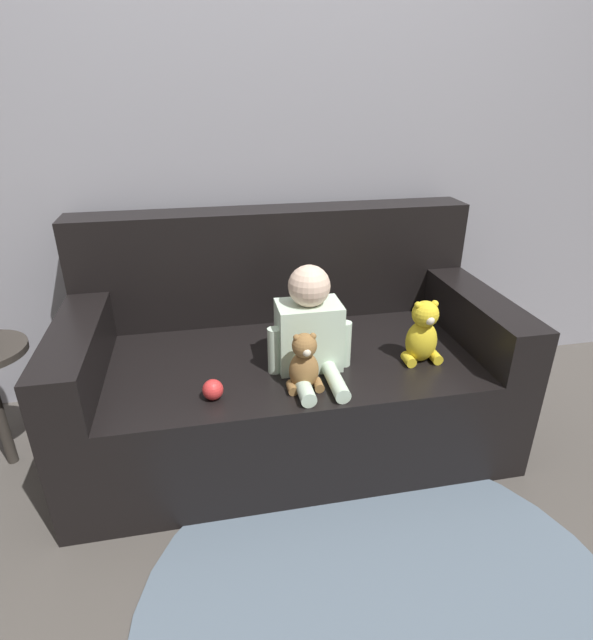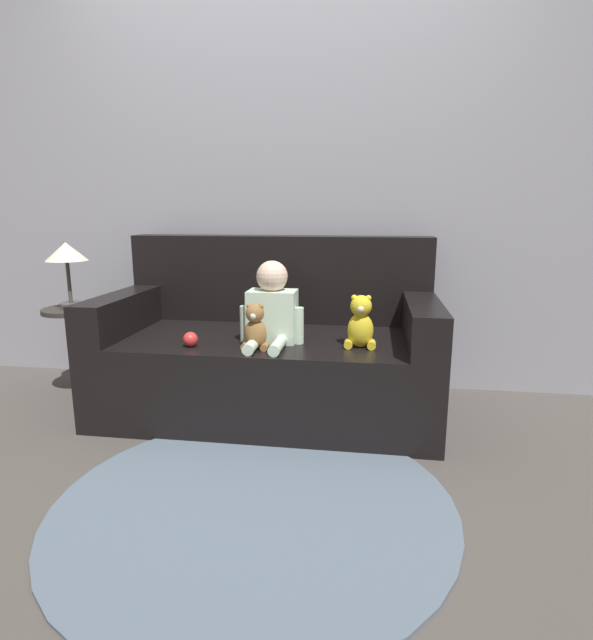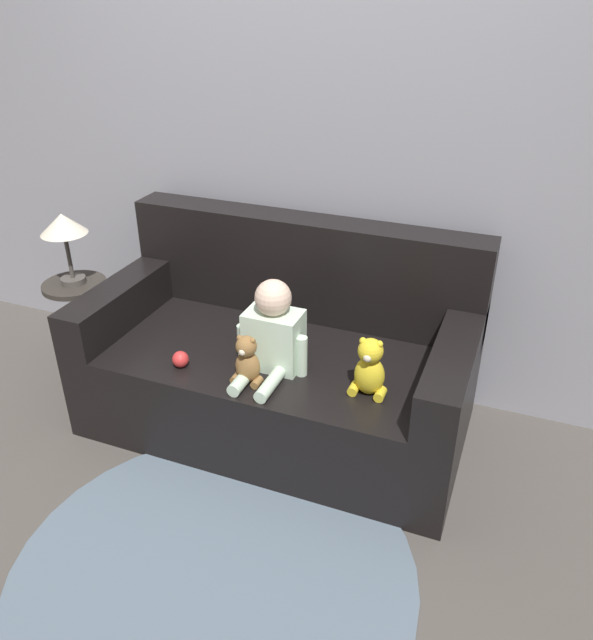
# 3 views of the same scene
# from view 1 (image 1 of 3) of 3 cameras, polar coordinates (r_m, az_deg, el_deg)

# --- Properties ---
(ground_plane) EXTENTS (12.00, 12.00, 0.00)m
(ground_plane) POSITION_cam_1_polar(r_m,az_deg,el_deg) (2.21, -0.83, -12.86)
(ground_plane) COLOR #4C4742
(wall_back) EXTENTS (8.00, 0.05, 2.60)m
(wall_back) POSITION_cam_1_polar(r_m,az_deg,el_deg) (2.25, -3.68, 23.62)
(wall_back) COLOR #93939E
(wall_back) RESTS_ON ground_plane
(couch) EXTENTS (1.68, 0.86, 0.90)m
(couch) POSITION_cam_1_polar(r_m,az_deg,el_deg) (2.08, -1.19, -5.08)
(couch) COLOR black
(couch) RESTS_ON ground_plane
(person_baby) EXTENTS (0.31, 0.35, 0.39)m
(person_baby) POSITION_cam_1_polar(r_m,az_deg,el_deg) (1.78, 1.51, -0.95)
(person_baby) COLOR silver
(person_baby) RESTS_ON couch
(teddy_bear_brown) EXTENTS (0.12, 0.10, 0.21)m
(teddy_bear_brown) POSITION_cam_1_polar(r_m,az_deg,el_deg) (1.68, 0.91, -4.97)
(teddy_bear_brown) COLOR olive
(teddy_bear_brown) RESTS_ON couch
(plush_toy_side) EXTENTS (0.14, 0.11, 0.25)m
(plush_toy_side) POSITION_cam_1_polar(r_m,az_deg,el_deg) (1.90, 14.22, -1.49)
(plush_toy_side) COLOR yellow
(plush_toy_side) RESTS_ON couch
(toy_ball) EXTENTS (0.07, 0.07, 0.07)m
(toy_ball) POSITION_cam_1_polar(r_m,az_deg,el_deg) (1.68, -9.54, -7.85)
(toy_ball) COLOR red
(toy_ball) RESTS_ON couch
(floor_rug) EXTENTS (1.44, 1.44, 0.01)m
(floor_rug) POSITION_cam_1_polar(r_m,az_deg,el_deg) (1.65, 10.39, -30.35)
(floor_rug) COLOR slate
(floor_rug) RESTS_ON ground_plane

